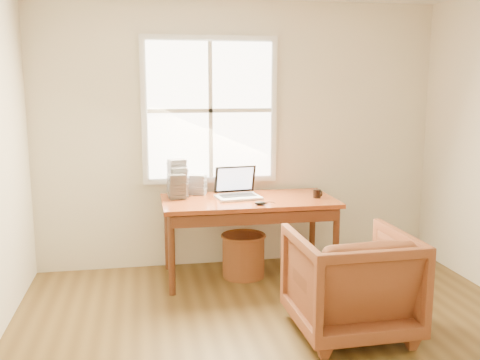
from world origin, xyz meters
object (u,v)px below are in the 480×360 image
Objects in this scene: laptop at (238,181)px; coffee_mug at (317,194)px; desk at (249,201)px; armchair at (350,282)px; wicker_stool at (243,256)px; cd_stack_a at (180,182)px.

laptop is 0.75m from coffee_mug.
armchair is (0.49, -1.29, -0.35)m from desk.
coffee_mug is at bearing -97.90° from armchair.
wicker_stool is at bearing -45.32° from laptop.
armchair is 1.88× the size of laptop.
cd_stack_a is (-1.11, 1.51, 0.51)m from armchair.
laptop is at bearing 142.72° from wicker_stool.
armchair reaches higher than desk.
laptop is (-0.09, 0.03, 0.18)m from desk.
laptop is at bearing -19.22° from cd_stack_a.
laptop is at bearing -67.27° from armchair.
laptop reaches higher than cd_stack_a.
wicker_stool is 0.91m from coffee_mug.
wicker_stool is at bearing -68.35° from armchair.
laptop reaches higher than armchair.
armchair is 2.99× the size of cd_stack_a.
laptop is 5.61× the size of coffee_mug.
armchair is 1.41m from wicker_stool.
wicker_stool is 4.96× the size of coffee_mug.
desk is 1.89× the size of armchair.
wicker_stool is (-0.05, 0.00, -0.53)m from desk.
cd_stack_a is (-0.57, 0.22, 0.69)m from wicker_stool.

